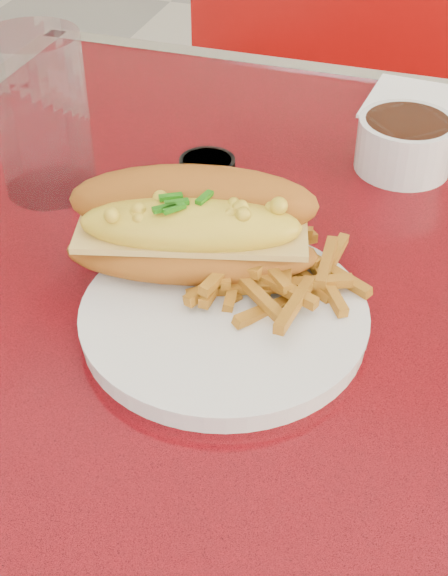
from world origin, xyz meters
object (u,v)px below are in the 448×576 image
(diner_table, at_px, (425,403))
(water_tumbler, at_px, (41,116))
(fork, at_px, (290,291))
(mac_hoagie, at_px, (192,227))
(sauce_cup_left, at_px, (207,171))
(gravy_ramekin, at_px, (405,143))
(dinner_plate, at_px, (224,318))

(diner_table, height_order, water_tumbler, water_tumbler)
(diner_table, relative_size, fork, 9.29)
(mac_hoagie, relative_size, sauce_cup_left, 3.97)
(mac_hoagie, xyz_separation_m, sauce_cup_left, (-0.04, 0.16, -0.04))
(mac_hoagie, relative_size, gravy_ramekin, 1.77)
(gravy_ramekin, bearing_deg, diner_table, -67.67)
(dinner_plate, xyz_separation_m, sauce_cup_left, (-0.09, 0.21, 0.01))
(dinner_plate, height_order, fork, same)
(sauce_cup_left, bearing_deg, fork, -51.76)
(mac_hoagie, height_order, sauce_cup_left, mac_hoagie)
(mac_hoagie, relative_size, water_tumbler, 1.44)
(diner_table, bearing_deg, fork, -146.46)
(fork, bearing_deg, dinner_plate, 109.24)
(diner_table, bearing_deg, gravy_ramekin, 112.33)
(diner_table, xyz_separation_m, gravy_ramekin, (-0.07, 0.18, 0.19))
(diner_table, distance_m, fork, 0.23)
(diner_table, relative_size, mac_hoagie, 5.34)
(dinner_plate, bearing_deg, mac_hoagie, 131.59)
(water_tumbler, bearing_deg, fork, -21.36)
(dinner_plate, bearing_deg, sauce_cup_left, 112.52)
(diner_table, relative_size, water_tumbler, 7.67)
(diner_table, bearing_deg, water_tumbler, 176.53)
(sauce_cup_left, bearing_deg, gravy_ramekin, 27.20)
(diner_table, height_order, gravy_ramekin, gravy_ramekin)
(diner_table, relative_size, sauce_cup_left, 21.17)
(diner_table, height_order, fork, fork)
(diner_table, distance_m, mac_hoagie, 0.32)
(diner_table, xyz_separation_m, fork, (-0.13, -0.08, 0.18))
(mac_hoagie, distance_m, water_tumbler, 0.22)
(fork, height_order, water_tumbler, water_tumbler)
(diner_table, distance_m, dinner_plate, 0.27)
(mac_hoagie, distance_m, fork, 0.10)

